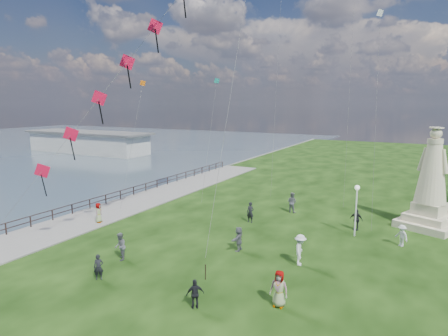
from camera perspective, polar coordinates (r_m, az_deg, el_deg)
The scene contains 17 objects.
waterfront at distance 35.97m, azimuth -19.76°, elevation -6.70°, with size 200.00×200.00×1.51m.
pier_pavilion at distance 84.38m, azimuth -20.06°, elevation 3.77°, with size 30.00×8.00×4.40m.
statue at distance 33.71m, azimuth 28.97°, elevation -3.02°, with size 5.10×5.10×8.01m.
lamppost at distance 29.32m, azimuth 19.55°, elevation -4.56°, with size 0.36×0.36×3.89m.
person_0 at distance 22.80m, azimuth -18.58°, elevation -14.12°, with size 0.53×0.35×1.46m, color black.
person_1 at distance 24.96m, azimuth -15.54°, elevation -11.47°, with size 0.86×0.53×1.76m, color #595960.
person_2 at distance 23.83m, azimuth 11.53°, elevation -12.13°, with size 1.25×0.64×1.93m, color silver.
person_3 at distance 19.03m, azimuth -4.41°, elevation -18.59°, with size 0.87×0.44×1.48m, color black.
person_4 at distance 19.24m, azimuth 8.39°, elevation -17.74°, with size 0.90×0.55×1.83m, color #595960.
person_6 at distance 31.38m, azimuth 4.03°, elevation -6.76°, with size 0.63×0.41×1.72m, color black.
person_7 at distance 34.69m, azimuth 10.31°, elevation -5.17°, with size 0.90×0.56×1.86m, color #595960.
person_8 at distance 29.03m, azimuth 25.44°, elevation -9.28°, with size 0.99×0.51×1.54m, color silver.
person_9 at distance 31.28m, azimuth 19.49°, elevation -7.40°, with size 0.99×0.51×1.68m, color black.
person_10 at distance 32.72m, azimuth -18.57°, elevation -6.63°, with size 0.80×0.49×1.64m, color #595960.
person_11 at distance 25.56m, azimuth 2.26°, elevation -10.72°, with size 1.54×0.67×1.66m, color #595960.
red_kite_train at distance 26.05m, azimuth -16.90°, elevation 11.87°, with size 9.88×9.35×17.61m.
small_kites at distance 37.99m, azimuth 13.12°, elevation 19.25°, with size 31.84×16.46×31.81m.
Camera 1 is at (10.73, -13.87, 9.77)m, focal length 30.00 mm.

